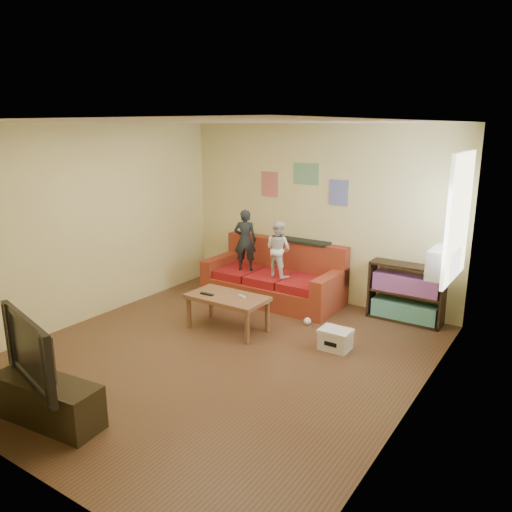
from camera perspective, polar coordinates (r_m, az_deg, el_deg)
The scene contains 17 objects.
room_shell at distance 5.65m, azimuth -4.47°, elevation 1.23°, with size 4.52×5.02×2.72m.
sofa at distance 7.83m, azimuth 2.23°, elevation -2.76°, with size 2.13×0.98×0.94m.
child_a at distance 7.77m, azimuth -1.24°, elevation 1.81°, with size 0.35×0.23×0.97m, color #1E2529.
child_b at distance 7.47m, azimuth 2.55°, elevation 0.82°, with size 0.41×0.32×0.85m, color white.
coffee_table at distance 6.66m, azimuth -3.28°, elevation -5.11°, with size 1.06×0.58×0.48m.
remote at distance 6.69m, azimuth -5.63°, elevation -4.35°, with size 0.19×0.05×0.02m, color black.
game_controller at distance 6.56m, azimuth -1.62°, elevation -4.65°, with size 0.13×0.04×0.03m, color beige.
bookshelf at distance 7.26m, azimuth 16.75°, elevation -4.39°, with size 1.02×0.31×0.82m.
window at distance 6.18m, azimuth 22.14°, elevation 4.10°, with size 0.04×1.08×1.48m, color white.
ac_unit at distance 6.32m, azimuth 20.59°, elevation -0.76°, with size 0.28×0.55×0.35m, color #B7B2A3.
artwork_left at distance 8.07m, azimuth 1.56°, elevation 8.20°, with size 0.30×0.01×0.40m, color #D87266.
artwork_center at distance 7.73m, azimuth 5.72°, elevation 9.34°, with size 0.42×0.01×0.32m, color #72B27F.
artwork_right at distance 7.52m, azimuth 9.40°, elevation 7.15°, with size 0.30×0.01×0.38m, color #727FCC.
file_box at distance 6.25m, azimuth 9.04°, elevation -9.36°, with size 0.38×0.29×0.26m.
tv_stand at distance 5.14m, azimuth -22.73°, elevation -15.03°, with size 1.11×0.37×0.42m, color #2C2414.
television at distance 4.91m, azimuth -23.35°, elevation -9.58°, with size 1.13×0.15×0.65m, color black.
tissue at distance 6.95m, azimuth 5.90°, elevation -7.43°, with size 0.10×0.10×0.10m, color white.
Camera 1 is at (3.38, -4.33, 2.66)m, focal length 35.00 mm.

